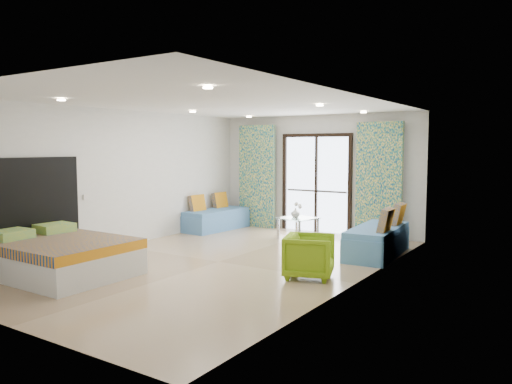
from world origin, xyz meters
The scene contains 24 objects.
floor centered at (0.00, 0.00, 0.00)m, with size 5.00×7.50×0.01m, color #9B7D5C, non-canonical shape.
ceiling centered at (0.00, 0.00, 2.70)m, with size 5.00×7.50×0.01m, color silver, non-canonical shape.
wall_back centered at (0.00, 3.75, 1.35)m, with size 5.00×0.01×2.70m, color silver, non-canonical shape.
wall_front centered at (0.00, -3.75, 1.35)m, with size 5.00×0.01×2.70m, color silver, non-canonical shape.
wall_left centered at (-2.50, 0.00, 1.35)m, with size 0.01×7.50×2.70m, color silver, non-canonical shape.
wall_right centered at (2.50, 0.00, 1.35)m, with size 0.01×7.50×2.70m, color silver, non-canonical shape.
balcony_door centered at (0.00, 3.72, 1.26)m, with size 1.76×0.08×2.28m.
balcony_rail centered at (0.00, 3.73, 0.95)m, with size 1.52×0.03×0.04m, color #595451.
curtain_left centered at (-1.55, 3.57, 1.25)m, with size 1.00×0.10×2.50m, color silver.
curtain_right centered at (1.55, 3.57, 1.25)m, with size 1.00×0.10×2.50m, color silver.
downlight_a centered at (-1.40, -2.00, 2.67)m, with size 0.12×0.12×0.02m, color #FFE0B2.
downlight_b centered at (1.40, -2.00, 2.67)m, with size 0.12×0.12×0.02m, color #FFE0B2.
downlight_c centered at (-1.40, 1.00, 2.67)m, with size 0.12×0.12×0.02m, color #FFE0B2.
downlight_d centered at (1.40, 1.00, 2.67)m, with size 0.12×0.12×0.02m, color #FFE0B2.
downlight_e centered at (-1.40, 3.00, 2.67)m, with size 0.12×0.12×0.02m, color #FFE0B2.
downlight_f centered at (1.40, 3.00, 2.67)m, with size 0.12×0.12×0.02m, color #FFE0B2.
headboard centered at (-2.46, -2.04, 1.05)m, with size 0.06×2.10×1.50m, color black.
switch_plate centered at (-2.47, -0.79, 1.05)m, with size 0.02×0.10×0.10m, color silver.
bed centered at (-1.48, -2.04, 0.29)m, with size 2.01×1.64×0.69m.
daybed_left centered at (-2.12, 2.65, 0.27)m, with size 0.78×1.78×0.86m.
daybed_right centered at (2.12, 1.99, 0.29)m, with size 0.87×1.95×0.94m.
coffee_table centered at (0.10, 2.67, 0.41)m, with size 0.83×0.83×0.80m.
vase centered at (0.03, 2.68, 0.55)m, with size 0.19×0.20×0.19m, color white.
armchair centered at (1.78, -0.07, 0.36)m, with size 0.70×0.66×0.72m, color #7AA615.
Camera 1 is at (5.17, -6.70, 1.97)m, focal length 35.00 mm.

